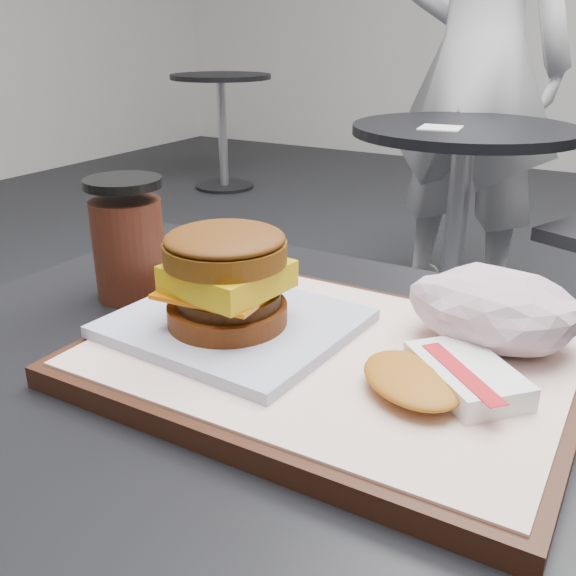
# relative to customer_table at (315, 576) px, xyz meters

# --- Properties ---
(customer_table) EXTENTS (0.80, 0.60, 0.77)m
(customer_table) POSITION_rel_customer_table_xyz_m (0.00, 0.00, 0.00)
(customer_table) COLOR #A5A5AA
(customer_table) RESTS_ON ground
(serving_tray) EXTENTS (0.38, 0.28, 0.02)m
(serving_tray) POSITION_rel_customer_table_xyz_m (-0.01, 0.03, 0.20)
(serving_tray) COLOR black
(serving_tray) RESTS_ON customer_table
(breakfast_sandwich) EXTENTS (0.20, 0.18, 0.09)m
(breakfast_sandwich) POSITION_rel_customer_table_xyz_m (-0.10, 0.02, 0.24)
(breakfast_sandwich) COLOR silver
(breakfast_sandwich) RESTS_ON serving_tray
(hash_brown) EXTENTS (0.13, 0.13, 0.02)m
(hash_brown) POSITION_rel_customer_table_xyz_m (0.09, 0.02, 0.22)
(hash_brown) COLOR white
(hash_brown) RESTS_ON serving_tray
(crumpled_wrapper) EXTENTS (0.14, 0.11, 0.06)m
(crumpled_wrapper) POSITION_rel_customer_table_xyz_m (0.10, 0.11, 0.24)
(crumpled_wrapper) COLOR silver
(crumpled_wrapper) RESTS_ON serving_tray
(coffee_cup) EXTENTS (0.08, 0.08, 0.12)m
(coffee_cup) POSITION_rel_customer_table_xyz_m (-0.26, 0.07, 0.24)
(coffee_cup) COLOR #441A10
(coffee_cup) RESTS_ON customer_table
(neighbor_table) EXTENTS (0.70, 0.70, 0.75)m
(neighbor_table) POSITION_rel_customer_table_xyz_m (-0.35, 1.65, -0.03)
(neighbor_table) COLOR black
(neighbor_table) RESTS_ON ground
(napkin) EXTENTS (0.13, 0.13, 0.00)m
(napkin) POSITION_rel_customer_table_xyz_m (-0.40, 1.54, 0.17)
(napkin) COLOR white
(napkin) RESTS_ON neighbor_table
(patron) EXTENTS (0.69, 0.48, 1.82)m
(patron) POSITION_rel_customer_table_xyz_m (-0.46, 2.15, 0.33)
(patron) COLOR silver
(patron) RESTS_ON ground
(bg_table_mid) EXTENTS (0.66, 0.66, 0.75)m
(bg_table_mid) POSITION_rel_customer_table_xyz_m (-2.40, 3.20, -0.02)
(bg_table_mid) COLOR black
(bg_table_mid) RESTS_ON ground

